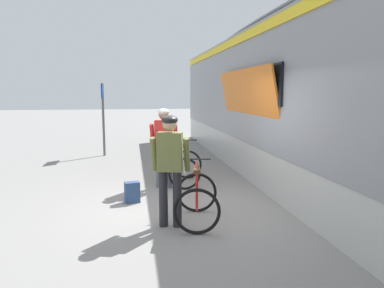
{
  "coord_description": "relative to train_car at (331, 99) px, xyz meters",
  "views": [
    {
      "loc": [
        -0.96,
        -6.09,
        2.1
      ],
      "look_at": [
        0.24,
        1.14,
        1.05
      ],
      "focal_mm": 33.6,
      "sensor_mm": 36.0,
      "label": 1
    }
  ],
  "objects": [
    {
      "name": "ground_plane",
      "position": [
        -3.23,
        -1.02,
        -1.97
      ],
      "size": [
        80.0,
        80.0,
        0.0
      ],
      "primitive_type": "plane",
      "color": "gray"
    },
    {
      "name": "train_car",
      "position": [
        0.0,
        0.0,
        0.0
      ],
      "size": [
        3.21,
        19.18,
        3.88
      ],
      "color": "gray",
      "rests_on": "ground"
    },
    {
      "name": "cyclist_near_in_olive",
      "position": [
        -3.63,
        -1.67,
        -0.91
      ],
      "size": [
        0.66,
        0.41,
        1.76
      ],
      "color": "#232328",
      "rests_on": "ground"
    },
    {
      "name": "cyclist_far_in_red",
      "position": [
        -3.52,
        0.71,
        -0.91
      ],
      "size": [
        0.65,
        0.4,
        1.76
      ],
      "color": "#4C515B",
      "rests_on": "ground"
    },
    {
      "name": "bicycle_near_red",
      "position": [
        -3.19,
        -1.58,
        -1.56
      ],
      "size": [
        0.88,
        1.18,
        0.99
      ],
      "color": "black",
      "rests_on": "ground"
    },
    {
      "name": "bicycle_far_silver",
      "position": [
        -3.0,
        0.92,
        -1.56
      ],
      "size": [
        0.92,
        1.2,
        0.99
      ],
      "color": "black",
      "rests_on": "ground"
    },
    {
      "name": "backpack_on_platform",
      "position": [
        -4.23,
        -0.31,
        -1.77
      ],
      "size": [
        0.31,
        0.23,
        0.4
      ],
      "primitive_type": "cube",
      "rotation": [
        0.0,
        0.0,
        0.18
      ],
      "color": "navy",
      "rests_on": "ground"
    },
    {
      "name": "platform_sign_post",
      "position": [
        -5.14,
        5.11,
        -0.34
      ],
      "size": [
        0.08,
        0.7,
        2.4
      ],
      "color": "#595B60",
      "rests_on": "ground"
    }
  ]
}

